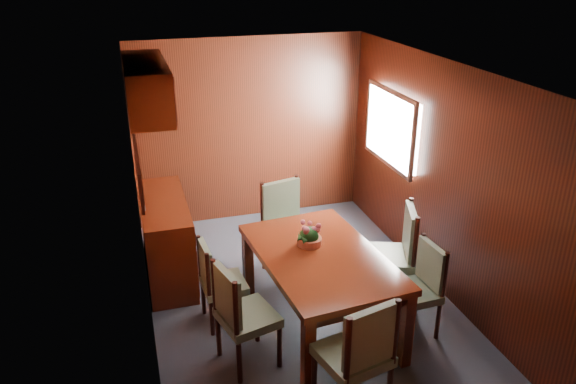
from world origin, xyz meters
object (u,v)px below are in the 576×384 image
object	(u,v)px
dining_table	(320,265)
chair_left_near	(240,311)
sideboard	(166,238)
chair_head	(360,351)
flower_centerpiece	(310,233)
chair_right_near	(420,283)

from	to	relation	value
dining_table	chair_left_near	distance (m)	0.90
sideboard	chair_left_near	world-z (taller)	chair_left_near
chair_head	flower_centerpiece	size ratio (longest dim) A/B	4.17
sideboard	chair_left_near	xyz separation A→B (m)	(0.46, -1.70, 0.10)
chair_right_near	chair_head	world-z (taller)	chair_head
sideboard	chair_right_near	distance (m)	2.75
chair_right_near	chair_left_near	bearing A→B (deg)	87.08
chair_left_near	sideboard	bearing A→B (deg)	-179.56
sideboard	flower_centerpiece	xyz separation A→B (m)	(1.26, -1.17, 0.46)
flower_centerpiece	chair_head	bearing A→B (deg)	-91.88
sideboard	chair_head	bearing A→B (deg)	-64.11
sideboard	flower_centerpiece	distance (m)	1.78
dining_table	chair_left_near	size ratio (longest dim) A/B	1.79
dining_table	flower_centerpiece	size ratio (longest dim) A/B	7.08
chair_head	flower_centerpiece	bearing A→B (deg)	74.74
sideboard	chair_left_near	bearing A→B (deg)	-74.84
flower_centerpiece	dining_table	bearing A→B (deg)	-79.07
dining_table	chair_head	size ratio (longest dim) A/B	1.70
sideboard	flower_centerpiece	size ratio (longest dim) A/B	5.56
chair_left_near	flower_centerpiece	world-z (taller)	flower_centerpiece
sideboard	dining_table	world-z (taller)	sideboard
chair_right_near	chair_head	distance (m)	1.25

